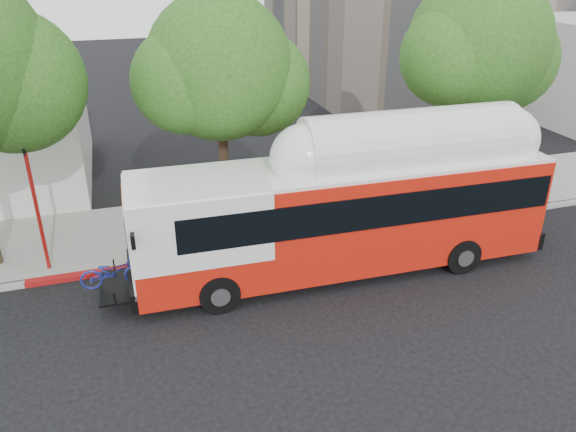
% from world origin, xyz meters
% --- Properties ---
extents(ground, '(120.00, 120.00, 0.00)m').
position_xyz_m(ground, '(0.00, 0.00, 0.00)').
color(ground, black).
rests_on(ground, ground).
extents(sidewalk, '(60.00, 5.00, 0.15)m').
position_xyz_m(sidewalk, '(0.00, 6.50, 0.07)').
color(sidewalk, gray).
rests_on(sidewalk, ground).
extents(curb_strip, '(60.00, 0.30, 0.15)m').
position_xyz_m(curb_strip, '(0.00, 3.90, 0.07)').
color(curb_strip, gray).
rests_on(curb_strip, ground).
extents(red_curb_segment, '(10.00, 0.32, 0.16)m').
position_xyz_m(red_curb_segment, '(-3.00, 3.90, 0.08)').
color(red_curb_segment, '#9E1111').
rests_on(red_curb_segment, ground).
extents(street_tree_mid, '(5.75, 5.00, 8.62)m').
position_xyz_m(street_tree_mid, '(-0.59, 6.06, 5.91)').
color(street_tree_mid, '#2D2116').
rests_on(street_tree_mid, ground).
extents(street_tree_right, '(6.21, 5.40, 9.18)m').
position_xyz_m(street_tree_right, '(9.44, 5.86, 6.26)').
color(street_tree_right, '#2D2116').
rests_on(street_tree_right, ground).
extents(transit_bus, '(14.36, 3.29, 4.23)m').
position_xyz_m(transit_bus, '(2.12, 1.92, 1.98)').
color(transit_bus, red).
rests_on(transit_bus, ground).
extents(signal_pole, '(0.13, 0.42, 4.41)m').
position_xyz_m(signal_pole, '(-7.31, 4.61, 2.26)').
color(signal_pole, '#A51511').
rests_on(signal_pole, ground).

